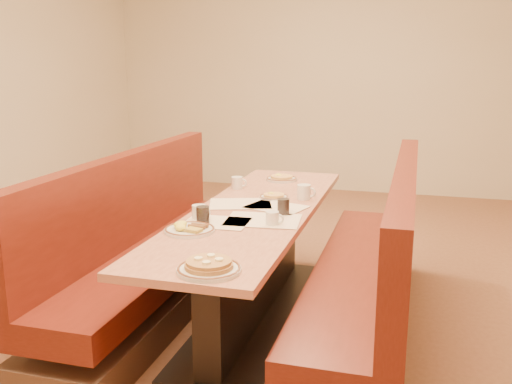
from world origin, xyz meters
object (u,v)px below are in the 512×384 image
(pancake_plate, at_px, (209,267))
(soda_tumbler_near, at_px, (203,215))
(coffee_mug_c, at_px, (304,192))
(eggs_plate, at_px, (189,229))
(booth_right, at_px, (372,280))
(booth_left, at_px, (150,257))
(soda_tumbler_mid, at_px, (283,207))
(coffee_mug_a, at_px, (273,218))
(diner_table, at_px, (255,266))
(coffee_mug_b, at_px, (199,212))
(coffee_mug_d, at_px, (237,183))

(pancake_plate, bearing_deg, soda_tumbler_near, 113.02)
(coffee_mug_c, bearing_deg, eggs_plate, -109.73)
(booth_right, bearing_deg, booth_left, 180.00)
(soda_tumbler_near, xyz_separation_m, soda_tumbler_mid, (0.39, 0.31, -0.00))
(pancake_plate, distance_m, coffee_mug_a, 0.78)
(diner_table, distance_m, coffee_mug_b, 0.58)
(coffee_mug_a, relative_size, coffee_mug_b, 0.93)
(pancake_plate, height_order, soda_tumbler_near, soda_tumbler_near)
(booth_right, bearing_deg, coffee_mug_a, -148.44)
(diner_table, height_order, soda_tumbler_mid, soda_tumbler_mid)
(coffee_mug_d, bearing_deg, coffee_mug_a, -67.71)
(pancake_plate, xyz_separation_m, coffee_mug_d, (-0.38, 1.61, 0.02))
(booth_right, distance_m, coffee_mug_d, 1.21)
(pancake_plate, xyz_separation_m, soda_tumbler_near, (-0.29, 0.69, 0.03))
(pancake_plate, height_order, coffee_mug_a, coffee_mug_a)
(coffee_mug_a, xyz_separation_m, soda_tumbler_mid, (0.01, 0.23, 0.01))
(eggs_plate, relative_size, soda_tumbler_near, 2.69)
(booth_right, xyz_separation_m, soda_tumbler_mid, (-0.53, -0.10, 0.44))
(coffee_mug_c, xyz_separation_m, coffee_mug_d, (-0.52, 0.19, -0.01))
(coffee_mug_c, bearing_deg, coffee_mug_a, -87.34)
(coffee_mug_d, distance_m, soda_tumbler_mid, 0.77)
(booth_right, xyz_separation_m, soda_tumbler_near, (-0.92, -0.41, 0.44))
(soda_tumbler_near, bearing_deg, coffee_mug_a, 11.54)
(diner_table, xyz_separation_m, coffee_mug_d, (-0.28, 0.51, 0.42))
(pancake_plate, relative_size, coffee_mug_d, 2.50)
(booth_left, height_order, soda_tumbler_mid, booth_left)
(coffee_mug_a, bearing_deg, booth_left, 159.27)
(pancake_plate, bearing_deg, soda_tumbler_mid, 84.57)
(booth_left, distance_m, pancake_plate, 1.44)
(soda_tumbler_near, distance_m, soda_tumbler_mid, 0.50)
(eggs_plate, bearing_deg, pancake_plate, -59.46)
(pancake_plate, bearing_deg, coffee_mug_c, 84.42)
(coffee_mug_b, height_order, coffee_mug_c, coffee_mug_c)
(coffee_mug_b, bearing_deg, coffee_mug_d, 91.05)
(booth_right, height_order, soda_tumbler_mid, booth_right)
(eggs_plate, height_order, coffee_mug_b, coffee_mug_b)
(coffee_mug_a, bearing_deg, soda_tumbler_mid, 87.47)
(coffee_mug_c, bearing_deg, coffee_mug_b, -119.81)
(booth_left, height_order, soda_tumbler_near, booth_left)
(eggs_plate, xyz_separation_m, soda_tumbler_near, (0.02, 0.16, 0.03))
(booth_left, bearing_deg, coffee_mug_c, 18.42)
(coffee_mug_b, bearing_deg, coffee_mug_c, 51.78)
(coffee_mug_a, relative_size, soda_tumbler_near, 1.03)
(eggs_plate, height_order, soda_tumbler_mid, soda_tumbler_mid)
(booth_left, distance_m, coffee_mug_a, 1.08)
(coffee_mug_c, xyz_separation_m, soda_tumbler_near, (-0.43, -0.73, -0.00))
(soda_tumbler_near, bearing_deg, coffee_mug_c, 59.39)
(eggs_plate, distance_m, coffee_mug_c, 1.01)
(diner_table, xyz_separation_m, coffee_mug_c, (0.25, 0.33, 0.43))
(soda_tumbler_near, bearing_deg, coffee_mug_b, 122.94)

